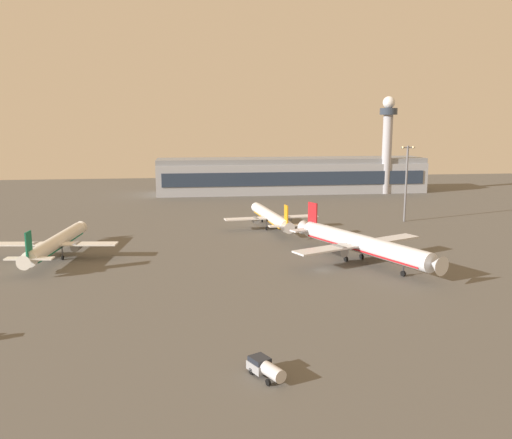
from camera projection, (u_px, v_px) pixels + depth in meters
ground_plane at (323, 270)px, 121.80m from camera, size 416.00×416.00×0.00m
terminal_building at (292, 175)px, 253.66m from camera, size 126.62×22.40×16.40m
control_tower at (387, 139)px, 246.53m from camera, size 8.00×8.00×44.83m
airplane_near_gate at (361, 244)px, 127.83m from camera, size 35.29×44.67×12.14m
airplane_terminal_side at (56, 243)px, 132.12m from camera, size 30.59×39.20×10.05m
airplane_taxiway_distant at (271, 217)px, 168.20m from camera, size 30.27×38.79×9.95m
fuel_truck at (266, 368)px, 70.69m from camera, size 4.77×6.56×2.35m
apron_light_east at (406, 179)px, 178.53m from camera, size 4.80×0.90×25.60m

